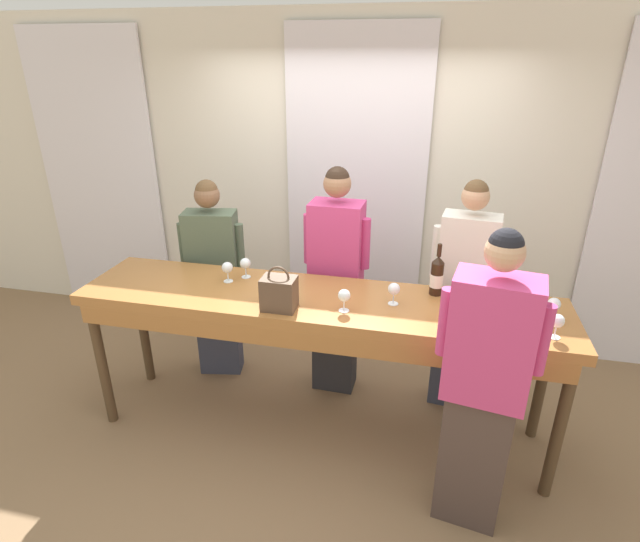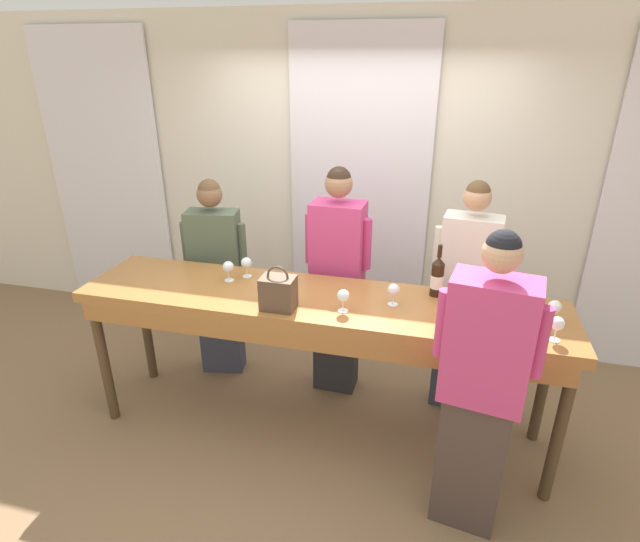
{
  "view_description": "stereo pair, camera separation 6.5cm",
  "coord_description": "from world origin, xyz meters",
  "px_view_note": "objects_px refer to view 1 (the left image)",
  "views": [
    {
      "loc": [
        0.65,
        -2.75,
        2.45
      ],
      "look_at": [
        0.0,
        0.07,
        1.19
      ],
      "focal_mm": 28.0,
      "sensor_mm": 36.0,
      "label": 1
    },
    {
      "loc": [
        0.71,
        -2.73,
        2.45
      ],
      "look_at": [
        0.0,
        0.07,
        1.19
      ],
      "focal_mm": 28.0,
      "sensor_mm": 36.0,
      "label": 2
    }
  ],
  "objects_px": {
    "guest_olive_jacket": "(215,279)",
    "wine_glass_center_right": "(394,290)",
    "wine_bottle": "(437,276)",
    "wine_glass_back_left": "(227,268)",
    "wine_glass_center_mid": "(462,279)",
    "wine_glass_front_right": "(557,322)",
    "wine_glass_front_mid": "(245,264)",
    "guest_cream_sweater": "(463,297)",
    "wine_glass_front_left": "(344,296)",
    "handbag": "(279,293)",
    "guest_pink_top": "(336,283)",
    "wine_glass_center_left": "(554,305)",
    "tasting_bar": "(317,312)",
    "host_pouring": "(483,388)"
  },
  "relations": [
    {
      "from": "guest_olive_jacket",
      "to": "wine_glass_center_right",
      "type": "bearing_deg",
      "value": -19.75
    },
    {
      "from": "wine_bottle",
      "to": "wine_glass_back_left",
      "type": "xyz_separation_m",
      "value": [
        -1.37,
        -0.12,
        -0.03
      ]
    },
    {
      "from": "wine_glass_center_mid",
      "to": "wine_glass_front_right",
      "type": "bearing_deg",
      "value": -43.17
    },
    {
      "from": "wine_glass_front_mid",
      "to": "guest_olive_jacket",
      "type": "distance_m",
      "value": 0.61
    },
    {
      "from": "wine_bottle",
      "to": "guest_olive_jacket",
      "type": "relative_size",
      "value": 0.21
    },
    {
      "from": "wine_glass_back_left",
      "to": "guest_olive_jacket",
      "type": "xyz_separation_m",
      "value": [
        -0.31,
        0.43,
        -0.3
      ]
    },
    {
      "from": "wine_bottle",
      "to": "guest_cream_sweater",
      "type": "relative_size",
      "value": 0.2
    },
    {
      "from": "wine_glass_front_left",
      "to": "guest_cream_sweater",
      "type": "bearing_deg",
      "value": 42.67
    },
    {
      "from": "wine_glass_front_right",
      "to": "wine_glass_center_right",
      "type": "bearing_deg",
      "value": 167.34
    },
    {
      "from": "wine_glass_front_right",
      "to": "wine_glass_back_left",
      "type": "relative_size",
      "value": 1.0
    },
    {
      "from": "handbag",
      "to": "wine_glass_front_mid",
      "type": "xyz_separation_m",
      "value": [
        -0.36,
        0.39,
        -0.01
      ]
    },
    {
      "from": "wine_glass_front_left",
      "to": "wine_glass_center_right",
      "type": "distance_m",
      "value": 0.32
    },
    {
      "from": "wine_glass_front_mid",
      "to": "guest_cream_sweater",
      "type": "distance_m",
      "value": 1.53
    },
    {
      "from": "handbag",
      "to": "wine_glass_back_left",
      "type": "distance_m",
      "value": 0.54
    },
    {
      "from": "wine_bottle",
      "to": "wine_glass_front_right",
      "type": "bearing_deg",
      "value": -32.05
    },
    {
      "from": "guest_pink_top",
      "to": "wine_glass_back_left",
      "type": "bearing_deg",
      "value": -146.73
    },
    {
      "from": "wine_bottle",
      "to": "wine_glass_back_left",
      "type": "height_order",
      "value": "wine_bottle"
    },
    {
      "from": "guest_pink_top",
      "to": "wine_glass_center_mid",
      "type": "bearing_deg",
      "value": -16.8
    },
    {
      "from": "wine_glass_center_right",
      "to": "wine_glass_front_left",
      "type": "bearing_deg",
      "value": -150.58
    },
    {
      "from": "wine_glass_center_left",
      "to": "guest_cream_sweater",
      "type": "bearing_deg",
      "value": 132.15
    },
    {
      "from": "guest_cream_sweater",
      "to": "wine_bottle",
      "type": "bearing_deg",
      "value": -122.46
    },
    {
      "from": "tasting_bar",
      "to": "wine_glass_front_left",
      "type": "distance_m",
      "value": 0.3
    },
    {
      "from": "guest_cream_sweater",
      "to": "guest_pink_top",
      "type": "bearing_deg",
      "value": 180.0
    },
    {
      "from": "guest_olive_jacket",
      "to": "wine_glass_center_mid",
      "type": "bearing_deg",
      "value": -8.13
    },
    {
      "from": "handbag",
      "to": "wine_glass_center_left",
      "type": "bearing_deg",
      "value": 7.89
    },
    {
      "from": "wine_glass_center_mid",
      "to": "wine_glass_center_right",
      "type": "height_order",
      "value": "same"
    },
    {
      "from": "tasting_bar",
      "to": "guest_pink_top",
      "type": "height_order",
      "value": "guest_pink_top"
    },
    {
      "from": "handbag",
      "to": "tasting_bar",
      "type": "bearing_deg",
      "value": 44.48
    },
    {
      "from": "guest_cream_sweater",
      "to": "host_pouring",
      "type": "height_order",
      "value": "host_pouring"
    },
    {
      "from": "wine_glass_front_left",
      "to": "guest_cream_sweater",
      "type": "distance_m",
      "value": 1.02
    },
    {
      "from": "wine_glass_center_right",
      "to": "guest_olive_jacket",
      "type": "relative_size",
      "value": 0.09
    },
    {
      "from": "wine_bottle",
      "to": "wine_glass_center_left",
      "type": "xyz_separation_m",
      "value": [
        0.66,
        -0.2,
        -0.03
      ]
    },
    {
      "from": "tasting_bar",
      "to": "wine_glass_front_right",
      "type": "relative_size",
      "value": 22.12
    },
    {
      "from": "wine_glass_center_mid",
      "to": "wine_glass_front_mid",
      "type": "bearing_deg",
      "value": -176.98
    },
    {
      "from": "wine_glass_front_mid",
      "to": "guest_olive_jacket",
      "type": "xyz_separation_m",
      "value": [
        -0.4,
        0.34,
        -0.3
      ]
    },
    {
      "from": "wine_glass_front_right",
      "to": "wine_glass_center_mid",
      "type": "xyz_separation_m",
      "value": [
        -0.48,
        0.45,
        0.0
      ]
    },
    {
      "from": "guest_pink_top",
      "to": "wine_glass_front_left",
      "type": "bearing_deg",
      "value": -74.85
    },
    {
      "from": "wine_glass_front_right",
      "to": "wine_glass_center_right",
      "type": "xyz_separation_m",
      "value": [
        -0.89,
        0.2,
        -0.0
      ]
    },
    {
      "from": "wine_glass_center_mid",
      "to": "guest_olive_jacket",
      "type": "distance_m",
      "value": 1.88
    },
    {
      "from": "wine_glass_center_mid",
      "to": "guest_cream_sweater",
      "type": "height_order",
      "value": "guest_cream_sweater"
    },
    {
      "from": "wine_bottle",
      "to": "handbag",
      "type": "bearing_deg",
      "value": -155.53
    },
    {
      "from": "wine_glass_back_left",
      "to": "wine_glass_front_right",
      "type": "bearing_deg",
      "value": -7.97
    },
    {
      "from": "wine_glass_front_left",
      "to": "wine_glass_center_mid",
      "type": "bearing_deg",
      "value": 30.62
    },
    {
      "from": "tasting_bar",
      "to": "wine_glass_center_left",
      "type": "bearing_deg",
      "value": 1.37
    },
    {
      "from": "wine_bottle",
      "to": "wine_glass_front_mid",
      "type": "relative_size",
      "value": 2.43
    },
    {
      "from": "host_pouring",
      "to": "tasting_bar",
      "type": "bearing_deg",
      "value": 153.32
    },
    {
      "from": "handbag",
      "to": "host_pouring",
      "type": "height_order",
      "value": "host_pouring"
    },
    {
      "from": "wine_glass_front_mid",
      "to": "wine_glass_back_left",
      "type": "height_order",
      "value": "same"
    },
    {
      "from": "handbag",
      "to": "wine_glass_back_left",
      "type": "bearing_deg",
      "value": 146.94
    },
    {
      "from": "wine_bottle",
      "to": "host_pouring",
      "type": "height_order",
      "value": "host_pouring"
    }
  ]
}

